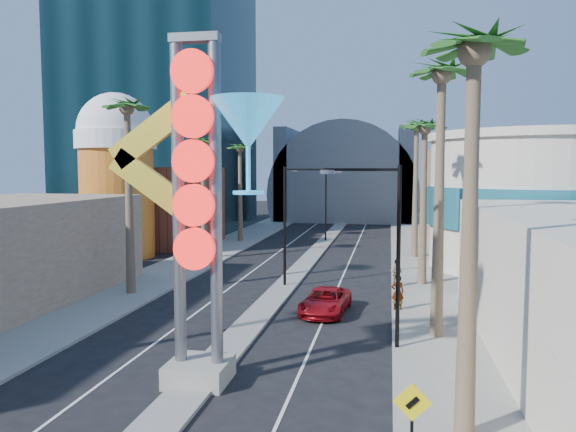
% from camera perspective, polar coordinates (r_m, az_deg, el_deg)
% --- Properties ---
extents(ground, '(240.00, 240.00, 0.00)m').
position_cam_1_polar(ground, '(19.19, -12.12, -19.37)').
color(ground, black).
rests_on(ground, ground).
extents(sidewalk_west, '(5.00, 100.00, 0.15)m').
position_cam_1_polar(sidewalk_west, '(54.24, -7.30, -3.48)').
color(sidewalk_west, gray).
rests_on(sidewalk_west, ground).
extents(sidewalk_east, '(5.00, 100.00, 0.15)m').
position_cam_1_polar(sidewalk_east, '(51.80, 13.21, -3.96)').
color(sidewalk_east, gray).
rests_on(sidewalk_east, ground).
extents(median, '(1.60, 84.00, 0.15)m').
position_cam_1_polar(median, '(55.12, 3.13, -3.32)').
color(median, gray).
rests_on(median, ground).
extents(hotel_tower, '(20.00, 20.00, 50.00)m').
position_cam_1_polar(hotel_tower, '(75.96, -12.88, 17.72)').
color(hotel_tower, black).
rests_on(hotel_tower, ground).
extents(brick_filler_west, '(10.00, 10.00, 8.00)m').
position_cam_1_polar(brick_filler_west, '(58.88, -12.50, 0.94)').
color(brick_filler_west, brown).
rests_on(brick_filler_west, ground).
extents(filler_east, '(10.00, 20.00, 10.00)m').
position_cam_1_polar(filler_east, '(64.87, 18.47, 2.03)').
color(filler_east, '#8D6E5B').
rests_on(filler_east, ground).
extents(beer_mug, '(7.00, 7.00, 14.50)m').
position_cam_1_polar(beer_mug, '(51.93, -17.02, 4.59)').
color(beer_mug, '#D1541B').
rests_on(beer_mug, ground).
extents(turquoise_building, '(16.60, 16.60, 10.60)m').
position_cam_1_polar(turquoise_building, '(47.56, 23.92, 1.26)').
color(turquoise_building, beige).
rests_on(turquoise_building, ground).
extents(canopy, '(22.00, 16.00, 22.00)m').
position_cam_1_polar(canopy, '(88.48, 5.90, 2.47)').
color(canopy, slate).
rests_on(canopy, ground).
extents(neon_sign, '(6.53, 2.60, 12.55)m').
position_cam_1_polar(neon_sign, '(20.04, -7.09, 3.28)').
color(neon_sign, gray).
rests_on(neon_sign, ground).
extents(ped_sign, '(0.92, 0.12, 2.66)m').
position_cam_1_polar(ped_sign, '(14.41, 12.49, -19.63)').
color(ped_sign, black).
rests_on(ped_sign, sidewalk_east).
extents(streetlight_0, '(3.79, 0.25, 8.00)m').
position_cam_1_polar(streetlight_0, '(36.81, 0.50, 0.19)').
color(streetlight_0, black).
rests_on(streetlight_0, ground).
extents(streetlight_1, '(3.79, 0.25, 8.00)m').
position_cam_1_polar(streetlight_1, '(60.67, 3.35, 1.98)').
color(streetlight_1, black).
rests_on(streetlight_1, ground).
extents(streetlight_2, '(3.45, 0.25, 8.00)m').
position_cam_1_polar(streetlight_2, '(24.34, 10.06, -2.34)').
color(streetlight_2, black).
rests_on(streetlight_2, ground).
extents(palm_1, '(2.40, 2.40, 12.70)m').
position_cam_1_polar(palm_1, '(35.95, -16.02, 9.38)').
color(palm_1, brown).
rests_on(palm_1, ground).
extents(palm_2, '(2.40, 2.40, 11.20)m').
position_cam_1_polar(palm_2, '(48.81, -8.64, 6.67)').
color(palm_2, brown).
rests_on(palm_2, ground).
extents(palm_3, '(2.40, 2.40, 11.20)m').
position_cam_1_polar(palm_3, '(60.29, -4.92, 6.33)').
color(palm_3, brown).
rests_on(palm_3, ground).
extents(palm_4, '(2.40, 2.40, 12.20)m').
position_cam_1_polar(palm_4, '(16.50, 18.35, 13.47)').
color(palm_4, brown).
rests_on(palm_4, ground).
extents(palm_5, '(2.40, 2.40, 13.20)m').
position_cam_1_polar(palm_5, '(26.47, 15.33, 12.10)').
color(palm_5, brown).
rests_on(palm_5, ground).
extents(palm_6, '(2.40, 2.40, 11.70)m').
position_cam_1_polar(palm_6, '(38.27, 13.72, 7.80)').
color(palm_6, brown).
rests_on(palm_6, ground).
extents(palm_7, '(2.40, 2.40, 12.70)m').
position_cam_1_polar(palm_7, '(50.29, 12.93, 8.08)').
color(palm_7, brown).
rests_on(palm_7, ground).
extents(red_pickup, '(2.66, 5.05, 1.35)m').
position_cam_1_polar(red_pickup, '(30.84, 3.81, -8.63)').
color(red_pickup, '#B00D16').
rests_on(red_pickup, ground).
extents(pedestrian_a, '(0.75, 0.55, 1.91)m').
position_cam_1_polar(pedestrian_a, '(31.52, 11.08, -7.61)').
color(pedestrian_a, gray).
rests_on(pedestrian_a, sidewalk_east).
extents(pedestrian_b, '(1.06, 0.97, 1.77)m').
position_cam_1_polar(pedestrian_b, '(37.85, 10.95, -5.64)').
color(pedestrian_b, gray).
rests_on(pedestrian_b, sidewalk_east).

